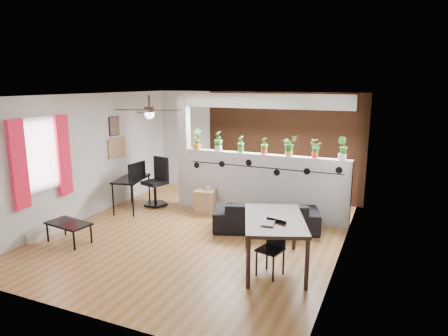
% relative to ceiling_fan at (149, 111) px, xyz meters
% --- Properties ---
extents(room_shell, '(6.30, 7.10, 2.90)m').
position_rel_ceiling_fan_xyz_m(room_shell, '(0.80, 0.30, -1.01)').
color(room_shell, brown).
rests_on(room_shell, ground).
extents(partition_wall, '(3.60, 0.18, 1.35)m').
position_rel_ceiling_fan_xyz_m(partition_wall, '(1.60, 1.80, -1.64)').
color(partition_wall, '#BCBCC1').
rests_on(partition_wall, ground).
extents(ceiling_header, '(3.60, 0.18, 0.30)m').
position_rel_ceiling_fan_xyz_m(ceiling_header, '(1.60, 1.80, 0.14)').
color(ceiling_header, white).
rests_on(ceiling_header, room_shell).
extents(pier_column, '(0.22, 0.20, 2.60)m').
position_rel_ceiling_fan_xyz_m(pier_column, '(-0.31, 1.80, -1.01)').
color(pier_column, '#BCBCC1').
rests_on(pier_column, ground).
extents(brick_panel, '(3.90, 0.05, 2.60)m').
position_rel_ceiling_fan_xyz_m(brick_panel, '(1.60, 3.27, -1.01)').
color(brick_panel, '#A1562F').
rests_on(brick_panel, ground).
extents(vine_decal, '(3.31, 0.01, 0.30)m').
position_rel_ceiling_fan_xyz_m(vine_decal, '(1.60, 1.70, -1.23)').
color(vine_decal, black).
rests_on(vine_decal, partition_wall).
extents(window_assembly, '(0.09, 1.30, 1.55)m').
position_rel_ceiling_fan_xyz_m(window_assembly, '(-1.76, -0.90, -0.81)').
color(window_assembly, white).
rests_on(window_assembly, room_shell).
extents(baseboard_heater, '(0.08, 1.00, 0.18)m').
position_rel_ceiling_fan_xyz_m(baseboard_heater, '(-1.74, -0.90, -2.22)').
color(baseboard_heater, silver).
rests_on(baseboard_heater, ground).
extents(corkboard, '(0.03, 0.60, 0.45)m').
position_rel_ceiling_fan_xyz_m(corkboard, '(-1.78, 1.25, -0.96)').
color(corkboard, '#A4744F').
rests_on(corkboard, room_shell).
extents(framed_art, '(0.03, 0.34, 0.44)m').
position_rel_ceiling_fan_xyz_m(framed_art, '(-1.78, 1.20, -0.46)').
color(framed_art, '#8C7259').
rests_on(framed_art, room_shell).
extents(ceiling_fan, '(1.19, 1.19, 0.43)m').
position_rel_ceiling_fan_xyz_m(ceiling_fan, '(0.00, 0.00, 0.00)').
color(ceiling_fan, black).
rests_on(ceiling_fan, room_shell).
extents(potted_plant_0, '(0.31, 0.30, 0.47)m').
position_rel_ceiling_fan_xyz_m(potted_plant_0, '(0.02, 1.80, -0.72)').
color(potted_plant_0, orange).
rests_on(potted_plant_0, partition_wall).
extents(potted_plant_1, '(0.27, 0.29, 0.44)m').
position_rel_ceiling_fan_xyz_m(potted_plant_1, '(0.55, 1.80, -0.73)').
color(potted_plant_1, silver).
rests_on(potted_plant_1, partition_wall).
extents(potted_plant_2, '(0.22, 0.22, 0.36)m').
position_rel_ceiling_fan_xyz_m(potted_plant_2, '(1.07, 1.80, -0.77)').
color(potted_plant_2, '#318430').
rests_on(potted_plant_2, partition_wall).
extents(potted_plant_3, '(0.20, 0.21, 0.36)m').
position_rel_ceiling_fan_xyz_m(potted_plant_3, '(1.60, 1.80, -0.77)').
color(potted_plant_3, red).
rests_on(potted_plant_3, partition_wall).
extents(potted_plant_4, '(0.26, 0.28, 0.42)m').
position_rel_ceiling_fan_xyz_m(potted_plant_4, '(2.13, 1.80, -0.74)').
color(potted_plant_4, gold).
rests_on(potted_plant_4, partition_wall).
extents(potted_plant_5, '(0.18, 0.15, 0.36)m').
position_rel_ceiling_fan_xyz_m(potted_plant_5, '(2.65, 1.80, -0.77)').
color(potted_plant_5, '#D24518').
rests_on(potted_plant_5, partition_wall).
extents(potted_plant_6, '(0.28, 0.26, 0.45)m').
position_rel_ceiling_fan_xyz_m(potted_plant_6, '(3.18, 1.80, -0.73)').
color(potted_plant_6, silver).
rests_on(potted_plant_6, partition_wall).
extents(sofa, '(2.07, 1.36, 0.56)m').
position_rel_ceiling_fan_xyz_m(sofa, '(1.91, 1.02, -2.03)').
color(sofa, black).
rests_on(sofa, ground).
extents(cube_shelf, '(0.49, 0.46, 0.52)m').
position_rel_ceiling_fan_xyz_m(cube_shelf, '(0.38, 1.46, -2.06)').
color(cube_shelf, tan).
rests_on(cube_shelf, ground).
extents(cup, '(0.16, 0.16, 0.10)m').
position_rel_ceiling_fan_xyz_m(cup, '(0.43, 1.46, -1.75)').
color(cup, gray).
rests_on(cup, cube_shelf).
extents(computer_desk, '(0.74, 1.11, 0.74)m').
position_rel_ceiling_fan_xyz_m(computer_desk, '(-1.24, 1.01, -1.65)').
color(computer_desk, black).
rests_on(computer_desk, ground).
extents(monitor, '(0.32, 0.07, 0.18)m').
position_rel_ceiling_fan_xyz_m(monitor, '(-1.24, 1.16, -1.49)').
color(monitor, black).
rests_on(monitor, computer_desk).
extents(office_chair, '(0.58, 0.58, 1.11)m').
position_rel_ceiling_fan_xyz_m(office_chair, '(-0.89, 1.52, -1.82)').
color(office_chair, black).
rests_on(office_chair, ground).
extents(dining_table, '(1.35, 1.68, 0.80)m').
position_rel_ceiling_fan_xyz_m(dining_table, '(2.51, -0.48, -1.60)').
color(dining_table, black).
rests_on(dining_table, ground).
extents(book, '(0.21, 0.26, 0.02)m').
position_rel_ceiling_fan_xyz_m(book, '(2.41, -0.78, -1.50)').
color(book, gray).
rests_on(book, dining_table).
extents(folding_chair, '(0.42, 0.42, 0.85)m').
position_rel_ceiling_fan_xyz_m(folding_chair, '(2.57, -0.70, -1.81)').
color(folding_chair, black).
rests_on(folding_chair, ground).
extents(coffee_table, '(0.86, 0.55, 0.37)m').
position_rel_ceiling_fan_xyz_m(coffee_table, '(-1.13, -1.01, -1.98)').
color(coffee_table, black).
rests_on(coffee_table, ground).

